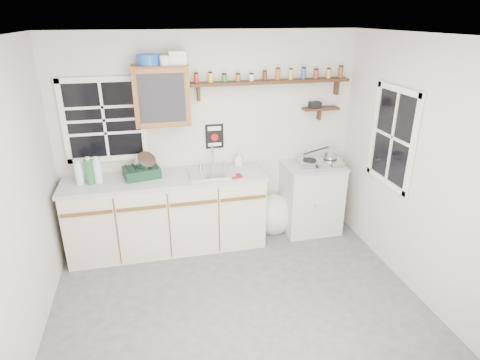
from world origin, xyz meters
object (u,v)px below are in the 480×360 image
(spice_shelf, at_px, (273,81))
(dish_rack, at_px, (143,169))
(main_cabinet, at_px, (168,213))
(hotplate, at_px, (320,162))
(upper_cabinet, at_px, (162,96))
(right_cabinet, at_px, (311,197))

(spice_shelf, distance_m, dish_rack, 1.83)
(main_cabinet, bearing_deg, hotplate, 0.16)
(upper_cabinet, bearing_deg, hotplate, -4.22)
(upper_cabinet, distance_m, hotplate, 2.08)
(right_cabinet, relative_size, dish_rack, 2.06)
(main_cabinet, bearing_deg, upper_cabinet, 76.32)
(main_cabinet, relative_size, dish_rack, 5.22)
(dish_rack, height_order, hotplate, dish_rack)
(main_cabinet, distance_m, hotplate, 1.97)
(hotplate, bearing_deg, dish_rack, -176.07)
(spice_shelf, xyz_separation_m, dish_rack, (-1.57, -0.15, -0.92))
(spice_shelf, distance_m, hotplate, 1.16)
(upper_cabinet, height_order, hotplate, upper_cabinet)
(upper_cabinet, xyz_separation_m, hotplate, (1.88, -0.14, -0.88))
(hotplate, bearing_deg, right_cabinet, 170.51)
(upper_cabinet, relative_size, hotplate, 1.15)
(main_cabinet, height_order, hotplate, hotplate)
(spice_shelf, bearing_deg, hotplate, -19.70)
(upper_cabinet, bearing_deg, spice_shelf, 3.06)
(upper_cabinet, relative_size, spice_shelf, 0.34)
(right_cabinet, distance_m, spice_shelf, 1.57)
(right_cabinet, height_order, upper_cabinet, upper_cabinet)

